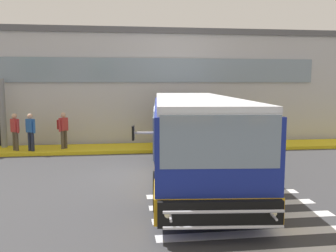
{
  "coord_description": "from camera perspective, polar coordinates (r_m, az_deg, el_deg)",
  "views": [
    {
      "loc": [
        -0.81,
        -11.94,
        3.15
      ],
      "look_at": [
        0.91,
        1.6,
        1.5
      ],
      "focal_mm": 37.86,
      "sensor_mm": 36.0,
      "label": 1
    }
  ],
  "objects": [
    {
      "name": "ground_plane",
      "position": [
        12.38,
        -3.26,
        -7.91
      ],
      "size": [
        80.0,
        90.0,
        0.02
      ],
      "primitive_type": "cube",
      "color": "#353538",
      "rests_on": "ground"
    },
    {
      "name": "bay_paint_stripes",
      "position": [
        8.81,
        12.27,
        -14.18
      ],
      "size": [
        4.4,
        3.96,
        0.01
      ],
      "color": "silver",
      "rests_on": "ground"
    },
    {
      "name": "terminal_building",
      "position": [
        23.58,
        -6.96,
        6.36
      ],
      "size": [
        24.03,
        13.8,
        5.91
      ],
      "color": "#B7B7BC",
      "rests_on": "ground"
    },
    {
      "name": "boarding_curb",
      "position": [
        17.04,
        -4.39,
        -3.52
      ],
      "size": [
        26.23,
        2.0,
        0.15
      ],
      "primitive_type": "cube",
      "color": "yellow",
      "rests_on": "ground"
    },
    {
      "name": "entry_support_column",
      "position": [
        18.27,
        -25.07,
        1.87
      ],
      "size": [
        0.28,
        0.28,
        3.21
      ],
      "primitive_type": "cylinder",
      "color": "slate",
      "rests_on": "boarding_curb"
    },
    {
      "name": "bus_main_foreground",
      "position": [
        11.88,
        4.11,
        -1.92
      ],
      "size": [
        3.92,
        10.73,
        2.7
      ],
      "color": "navy",
      "rests_on": "ground"
    },
    {
      "name": "passenger_near_column",
      "position": [
        17.17,
        -23.41,
        -0.6
      ],
      "size": [
        0.44,
        0.44,
        1.68
      ],
      "color": "#4C4233",
      "rests_on": "boarding_curb"
    },
    {
      "name": "passenger_by_doorway",
      "position": [
        16.82,
        -21.24,
        -0.65
      ],
      "size": [
        0.48,
        0.41,
        1.68
      ],
      "color": "#1E2338",
      "rests_on": "boarding_curb"
    },
    {
      "name": "passenger_at_curb_edge",
      "position": [
        16.95,
        -16.54,
        -0.29
      ],
      "size": [
        0.49,
        0.52,
        1.68
      ],
      "color": "#4C4233",
      "rests_on": "boarding_curb"
    },
    {
      "name": "safety_bollard_yellow",
      "position": [
        16.09,
        4.36,
        -2.78
      ],
      "size": [
        0.18,
        0.18,
        0.9
      ],
      "primitive_type": "cylinder",
      "color": "yellow",
      "rests_on": "ground"
    }
  ]
}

